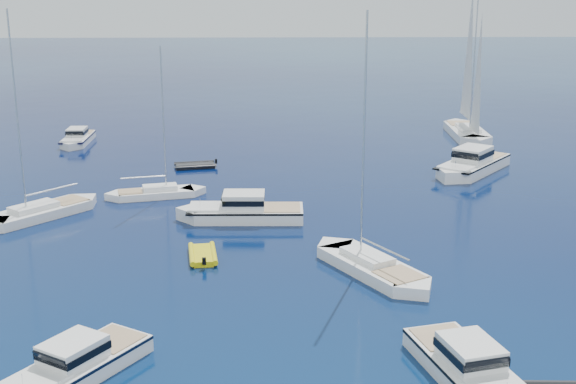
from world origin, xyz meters
TOP-DOWN VIEW (x-y plane):
  - ground at (0.00, 0.00)m, footprint 400.00×400.00m
  - motor_cruiser_near at (8.87, -0.12)m, footprint 5.28×10.09m
  - motor_cruiser_left at (-9.43, 0.66)m, footprint 7.26×9.15m
  - motor_cruiser_centre at (-2.45, 24.52)m, footprint 10.42×3.37m
  - motor_cruiser_distant at (18.65, 38.58)m, footprint 9.99×11.33m
  - motor_cruiser_horizon at (-21.44, 52.36)m, footprint 2.66×8.42m
  - sailboat_mid_r at (6.05, 13.59)m, footprint 8.17×11.25m
  - sailboat_mid_l at (-17.96, 25.55)m, footprint 9.42×10.25m
  - sailboat_centre at (-9.81, 30.99)m, footprint 9.11×4.33m
  - sailboat_sails_r at (22.38, 55.28)m, footprint 3.93×13.78m
  - tender_yellow at (-4.71, 16.38)m, footprint 2.65×4.23m
  - tender_grey_far at (-7.48, 41.10)m, footprint 4.45×2.99m

SIDE VIEW (x-z plane):
  - ground at x=0.00m, z-range 0.00..0.00m
  - motor_cruiser_near at x=8.87m, z-range -1.27..1.27m
  - motor_cruiser_left at x=-9.43m, z-range -1.19..1.19m
  - motor_cruiser_centre at x=-2.45m, z-range -1.36..1.36m
  - motor_cruiser_distant at x=18.65m, z-range -1.53..1.53m
  - motor_cruiser_horizon at x=-21.44m, z-range -1.10..1.10m
  - sailboat_mid_r at x=6.05m, z-range -8.30..8.30m
  - sailboat_mid_l at x=-17.96m, z-range -8.13..8.13m
  - sailboat_centre at x=-9.81m, z-range -6.48..6.48m
  - sailboat_sails_r at x=22.38m, z-range -10.06..10.06m
  - tender_yellow at x=-4.71m, z-range -0.47..0.47m
  - tender_grey_far at x=-7.48m, z-range -0.47..0.47m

